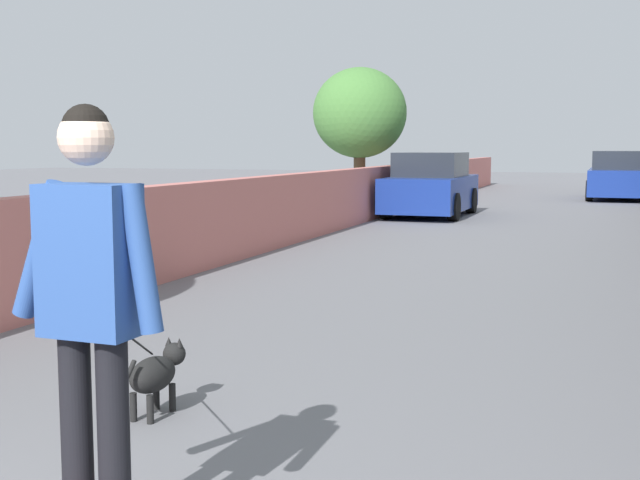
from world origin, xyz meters
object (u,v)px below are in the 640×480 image
Objects in this scene: dog at (156,373)px; person_skateboarder at (91,289)px; car_far at (617,177)px; car_near at (431,187)px; tree_left_near at (360,114)px.

person_skateboarder is at bearing -156.78° from dog.
person_skateboarder reaches higher than car_far.
dog is 0.52× the size of car_near.
tree_left_near reaches higher than person_skateboarder.
person_skateboarder is at bearing -166.58° from tree_left_near.
tree_left_near is 0.89× the size of car_far.
tree_left_near is 0.94× the size of car_near.
car_near and car_far have the same top height.
tree_left_near reaches higher than car_near.
dog is 24.03m from car_far.
person_skateboarder is at bearing -172.50° from car_near.
tree_left_near is at bearing 141.64° from car_far.
tree_left_near is 10.19m from car_far.
car_near is (15.51, 1.54, 0.44)m from dog.
tree_left_near is at bearing 75.78° from car_near.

